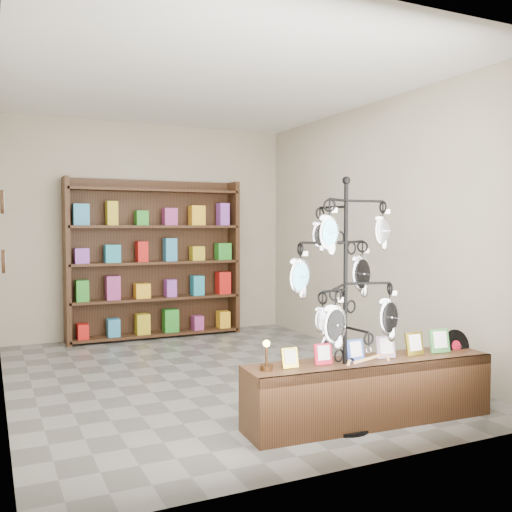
{
  "coord_description": "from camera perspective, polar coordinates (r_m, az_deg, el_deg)",
  "views": [
    {
      "loc": [
        -2.11,
        -5.48,
        1.56
      ],
      "look_at": [
        0.0,
        -1.0,
        1.3
      ],
      "focal_mm": 40.0,
      "sensor_mm": 36.0,
      "label": 1
    }
  ],
  "objects": [
    {
      "name": "wall_clocks",
      "position": [
        6.28,
        -24.01,
        2.23
      ],
      "size": [
        0.03,
        0.24,
        0.84
      ],
      "color": "black",
      "rests_on": "ground"
    },
    {
      "name": "front_shelf",
      "position": [
        4.72,
        11.32,
        -13.07
      ],
      "size": [
        2.08,
        0.55,
        0.73
      ],
      "rotation": [
        0.0,
        0.0,
        -0.06
      ],
      "color": "black",
      "rests_on": "ground"
    },
    {
      "name": "display_tree",
      "position": [
        4.38,
        8.94,
        -2.81
      ],
      "size": [
        1.0,
        0.99,
        1.93
      ],
      "rotation": [
        0.0,
        0.0,
        0.26
      ],
      "color": "black",
      "rests_on": "ground"
    },
    {
      "name": "room_envelope",
      "position": [
        5.88,
        -4.22,
        5.86
      ],
      "size": [
        5.0,
        5.0,
        5.0
      ],
      "color": "#ABA38A",
      "rests_on": "ground"
    },
    {
      "name": "back_shelving",
      "position": [
        8.07,
        -10.07,
        -0.79
      ],
      "size": [
        2.42,
        0.36,
        2.2
      ],
      "color": "black",
      "rests_on": "ground"
    },
    {
      "name": "ground",
      "position": [
        6.08,
        -4.15,
        -11.85
      ],
      "size": [
        5.0,
        5.0,
        0.0
      ],
      "primitive_type": "plane",
      "color": "slate",
      "rests_on": "ground"
    }
  ]
}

